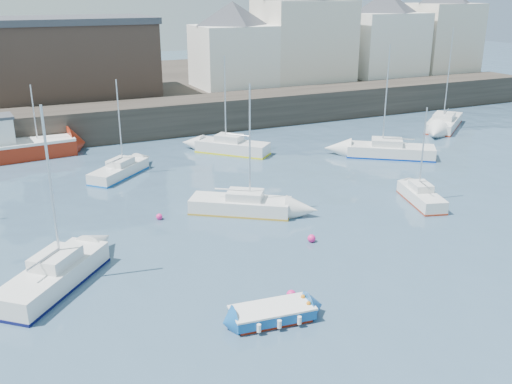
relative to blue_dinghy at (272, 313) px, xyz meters
name	(u,v)px	position (x,y,z in m)	size (l,w,h in m)	color
water	(376,311)	(4.31, -1.19, -0.36)	(220.00, 220.00, 0.00)	#2D4760
quay_wall	(153,118)	(4.31, 33.81, 1.14)	(90.00, 5.00, 3.00)	#28231E
land_strip	(113,90)	(4.31, 51.81, 1.04)	(90.00, 32.00, 2.80)	#28231E
bldg_east_a	(304,28)	(24.31, 40.81, 8.45)	(13.36, 13.36, 11.80)	beige
bldg_east_b	(384,33)	(35.31, 40.31, 7.51)	(11.88, 11.88, 9.95)	white
bldg_east_c	(442,27)	(44.31, 40.31, 8.01)	(11.14, 11.14, 10.95)	beige
bldg_east_d	(233,44)	(15.31, 40.31, 7.00)	(11.14, 11.14, 8.95)	white
warehouse	(68,57)	(-1.69, 41.81, 6.26)	(16.40, 10.40, 7.60)	#3D2D26
blue_dinghy	(272,313)	(0.00, 0.00, 0.00)	(3.55, 1.98, 0.65)	maroon
fishing_boat	(12,145)	(-8.16, 30.28, 0.76)	(8.99, 4.02, 5.79)	maroon
sailboat_a	(54,276)	(-7.72, 6.72, 0.22)	(5.73, 6.13, 8.29)	silver
sailboat_b	(241,205)	(3.67, 11.62, 0.15)	(6.13, 5.08, 7.86)	silver
sailboat_c	(421,196)	(14.76, 8.34, 0.10)	(2.73, 4.83, 6.06)	silver
sailboat_d	(390,150)	(19.63, 17.85, 0.18)	(6.97, 5.88, 8.90)	silver
sailboat_f	(232,147)	(8.41, 24.30, 0.20)	(5.62, 5.78, 7.95)	silver
sailboat_g	(444,122)	(30.92, 24.05, 0.18)	(7.43, 6.61, 9.59)	silver
sailboat_h	(119,170)	(-1.46, 22.02, 0.09)	(5.12, 4.95, 6.95)	silver
buoy_near	(291,298)	(1.57, 1.26, -0.36)	(0.42, 0.42, 0.42)	#EF1F7B
buoy_mid	(311,242)	(5.41, 6.08, -0.36)	(0.44, 0.44, 0.44)	#EF1F7B
buoy_far	(159,219)	(-1.14, 12.66, -0.36)	(0.38, 0.38, 0.38)	#EF1F7B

